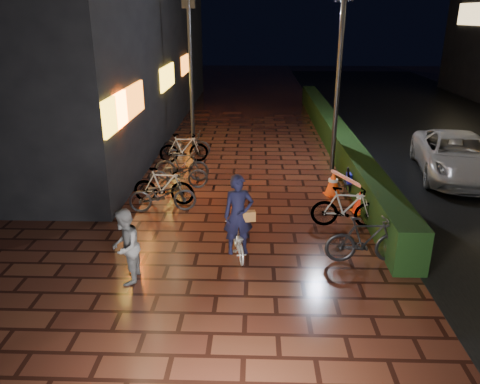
{
  "coord_description": "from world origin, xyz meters",
  "views": [
    {
      "loc": [
        0.14,
        -10.3,
        4.96
      ],
      "look_at": [
        -0.2,
        -0.14,
        1.1
      ],
      "focal_mm": 35.0,
      "sensor_mm": 36.0,
      "label": 1
    }
  ],
  "objects_px": {
    "van": "(457,156)",
    "cart_assembly": "(353,179)",
    "traffic_barrier": "(347,190)",
    "cyclist": "(238,227)",
    "bystander_person": "(125,247)"
  },
  "relations": [
    {
      "from": "bystander_person",
      "to": "cart_assembly",
      "type": "height_order",
      "value": "bystander_person"
    },
    {
      "from": "van",
      "to": "traffic_barrier",
      "type": "xyz_separation_m",
      "value": [
        -3.95,
        -2.45,
        -0.32
      ]
    },
    {
      "from": "van",
      "to": "cart_assembly",
      "type": "distance_m",
      "value": 4.11
    },
    {
      "from": "van",
      "to": "traffic_barrier",
      "type": "bearing_deg",
      "value": -138.36
    },
    {
      "from": "bystander_person",
      "to": "van",
      "type": "xyz_separation_m",
      "value": [
        9.02,
        6.76,
        -0.07
      ]
    },
    {
      "from": "cart_assembly",
      "to": "bystander_person",
      "type": "bearing_deg",
      "value": -137.17
    },
    {
      "from": "bystander_person",
      "to": "van",
      "type": "height_order",
      "value": "bystander_person"
    },
    {
      "from": "cart_assembly",
      "to": "cyclist",
      "type": "bearing_deg",
      "value": -129.68
    },
    {
      "from": "traffic_barrier",
      "to": "cyclist",
      "type": "bearing_deg",
      "value": -132.23
    },
    {
      "from": "cyclist",
      "to": "traffic_barrier",
      "type": "bearing_deg",
      "value": 47.77
    },
    {
      "from": "traffic_barrier",
      "to": "van",
      "type": "bearing_deg",
      "value": 31.77
    },
    {
      "from": "traffic_barrier",
      "to": "cart_assembly",
      "type": "relative_size",
      "value": 1.93
    },
    {
      "from": "bystander_person",
      "to": "van",
      "type": "relative_size",
      "value": 0.31
    },
    {
      "from": "bystander_person",
      "to": "cyclist",
      "type": "xyz_separation_m",
      "value": [
        2.15,
        1.1,
        -0.07
      ]
    },
    {
      "from": "traffic_barrier",
      "to": "cart_assembly",
      "type": "bearing_deg",
      "value": 66.58
    }
  ]
}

